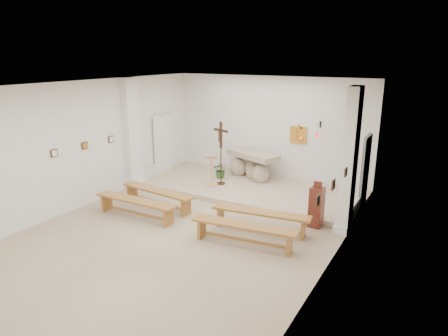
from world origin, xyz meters
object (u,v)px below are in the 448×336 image
Objects in this scene: bench_left_front at (157,194)px; bench_left_second at (136,204)px; bench_right_second at (244,230)px; bench_right_front at (261,216)px; lectern at (211,170)px; donation_pedestal at (316,207)px; crucifix_stand at (221,149)px; altar at (252,167)px.

bench_left_front is 1.01× the size of bench_left_second.
bench_right_second is at bearing -9.66° from bench_left_front.
bench_right_front is 0.89m from bench_right_second.
bench_left_front is at bearing -121.23° from lectern.
bench_left_front is 1.00× the size of bench_right_front.
lectern is 0.42× the size of bench_left_second.
lectern is at bearing 167.33° from donation_pedestal.
crucifix_stand is 3.89m from donation_pedestal.
bench_left_front is 3.31m from bench_right_second.
lectern is 0.51× the size of crucifix_stand.
crucifix_stand is 0.82× the size of bench_right_front.
altar is 3.92m from donation_pedestal.
altar is at bearing 72.90° from bench_left_second.
bench_left_second is (-0.72, -3.19, -0.93)m from crucifix_stand.
crucifix_stand is 3.50m from bench_right_front.
bench_left_second is (-4.28, -1.81, -0.14)m from donation_pedestal.
lectern is at bearing 78.10° from bench_left_second.
altar is at bearing 82.66° from crucifix_stand.
donation_pedestal is 0.49× the size of bench_left_second.
bench_left_front is at bearing 172.21° from bench_right_front.
bench_left_front is at bearing 157.43° from bench_right_second.
donation_pedestal is at bearing 22.24° from bench_left_second.
lectern is 0.75m from crucifix_stand.
crucifix_stand is at bearing 76.47° from bench_left_second.
crucifix_stand is at bearing 120.66° from bench_right_second.
bench_left_front is 1.00× the size of bench_right_second.
donation_pedestal reaches higher than bench_left_second.
bench_right_second is (0.00, -0.89, 0.00)m from bench_right_front.
bench_left_second is at bearing -116.44° from lectern.
bench_right_front is at bearing -136.46° from donation_pedestal.
altar is 1.70× the size of donation_pedestal.
altar is 0.82× the size of bench_right_second.
lectern is 2.94m from bench_left_second.
bench_left_second is at bearing -86.03° from altar.
lectern is at bearing 125.41° from bench_right_second.
crucifix_stand reaches higher than lectern.
donation_pedestal reaches higher than bench_left_front.
bench_right_front is at bearing -40.62° from altar.
lectern is (-0.71, -1.47, 0.14)m from altar.
bench_right_front is (3.19, 0.00, 0.00)m from bench_left_front.
altar is 3.95m from bench_right_front.
donation_pedestal is 0.48× the size of bench_left_front.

